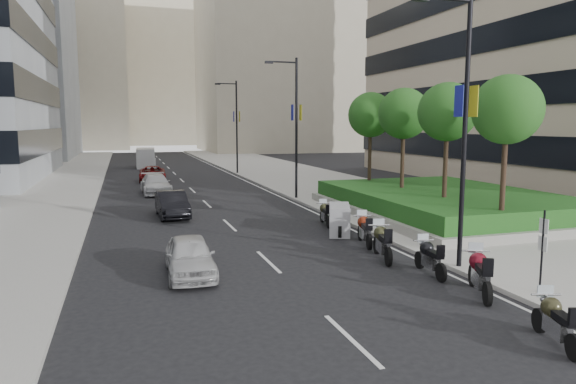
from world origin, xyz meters
name	(u,v)px	position (x,y,z in m)	size (l,w,h in m)	color
ground	(355,292)	(0.00, 0.00, 0.00)	(160.00, 160.00, 0.00)	black
sidewalk_right	(303,178)	(9.00, 30.00, 0.07)	(10.00, 100.00, 0.15)	#9E9B93
sidewalk_left	(47,187)	(-12.00, 30.00, 0.07)	(8.00, 100.00, 0.15)	#9E9B93
lane_edge	(245,181)	(3.70, 30.00, 0.01)	(0.12, 100.00, 0.01)	silver
lane_centre	(185,183)	(-1.50, 30.00, 0.01)	(0.12, 100.00, 0.01)	silver
building_cream_right	(280,53)	(22.00, 80.00, 18.00)	(28.00, 24.00, 36.00)	#B7AD93
building_cream_left	(58,63)	(-18.00, 100.00, 17.00)	(26.00, 24.00, 34.00)	#B7AD93
building_cream_centre	(155,66)	(2.00, 120.00, 19.00)	(30.00, 24.00, 38.00)	#B7AD93
planter	(445,209)	(10.00, 10.00, 0.35)	(10.00, 14.00, 0.40)	gray
hedge	(446,198)	(10.00, 10.00, 0.95)	(9.40, 13.40, 0.80)	#144618
tree_0	(507,110)	(8.50, 4.00, 5.42)	(2.80, 2.80, 6.30)	#332319
tree_1	(447,112)	(8.50, 8.00, 5.42)	(2.80, 2.80, 6.30)	#332319
tree_2	(404,114)	(8.50, 12.00, 5.42)	(2.80, 2.80, 6.30)	#332319
tree_3	(371,115)	(8.50, 16.00, 5.42)	(2.80, 2.80, 6.30)	#332319
lamp_post_0	(461,118)	(4.14, 1.00, 5.07)	(2.34, 0.45, 9.00)	black
lamp_post_1	(294,121)	(4.14, 18.00, 5.07)	(2.34, 0.45, 9.00)	black
lamp_post_2	(235,122)	(4.14, 36.00, 5.07)	(2.34, 0.45, 9.00)	black
parking_sign	(542,247)	(4.80, -2.00, 1.46)	(0.06, 0.32, 2.50)	black
motorcycle_0	(555,321)	(2.67, -4.65, 0.55)	(0.85, 1.99, 1.02)	black
motorcycle_1	(480,273)	(3.30, -1.30, 0.63)	(1.18, 2.21, 1.19)	black
motorcycle_2	(430,258)	(3.07, 0.87, 0.57)	(0.71, 2.12, 1.06)	black
motorcycle_3	(382,242)	(2.52, 3.05, 0.63)	(0.89, 2.33, 1.18)	black
motorcycle_4	(365,230)	(2.92, 5.29, 0.61)	(0.85, 2.26, 1.14)	black
motorcycle_5	(339,220)	(2.74, 7.45, 0.66)	(1.62, 2.33, 1.31)	black
motorcycle_6	(325,214)	(2.93, 9.61, 0.55)	(0.69, 2.06, 1.03)	black
car_a	(190,256)	(-4.36, 3.17, 0.64)	(1.51, 3.74, 1.28)	#B2B3B4
car_b	(172,204)	(-3.94, 14.11, 0.68)	(1.43, 4.10, 1.35)	black
car_c	(156,184)	(-4.19, 23.83, 0.68)	(1.91, 4.70, 1.36)	silver
car_d	(152,174)	(-3.97, 31.95, 0.65)	(2.17, 4.70, 1.30)	maroon
delivery_van	(146,159)	(-3.88, 46.88, 1.00)	(2.16, 5.20, 2.15)	#AFAFB1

